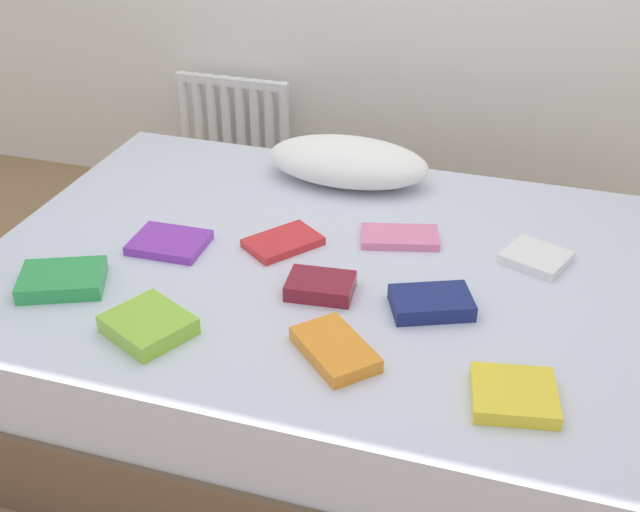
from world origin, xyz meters
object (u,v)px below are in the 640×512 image
textbook_maroon (320,286)px  textbook_purple (169,243)px  pillow (348,162)px  textbook_lime (148,325)px  bed (315,327)px  textbook_navy (431,303)px  radiator (234,132)px  textbook_green (62,280)px  textbook_white (536,258)px  textbook_red (283,242)px  textbook_pink (400,237)px  textbook_yellow (514,395)px  textbook_orange (335,349)px

textbook_maroon → textbook_purple: bearing=162.9°
pillow → textbook_lime: 1.06m
bed → textbook_navy: textbook_navy is taller
radiator → textbook_maroon: 1.62m
pillow → textbook_green: bearing=-123.0°
bed → textbook_green: size_ratio=8.61×
textbook_white → textbook_red: textbook_white is taller
textbook_pink → textbook_purple: bearing=-174.3°
textbook_maroon → textbook_yellow: 0.64m
textbook_purple → textbook_orange: 0.74m
textbook_purple → textbook_maroon: (0.52, -0.11, 0.01)m
textbook_navy → textbook_yellow: 0.40m
textbook_green → textbook_yellow: bearing=-28.6°
textbook_yellow → textbook_pink: bearing=112.0°
textbook_pink → textbook_orange: size_ratio=1.03×
textbook_purple → textbook_maroon: 0.53m
textbook_maroon → textbook_white: (0.56, 0.35, -0.01)m
pillow → textbook_maroon: (0.12, -0.71, -0.05)m
bed → textbook_maroon: 0.33m
radiator → textbook_pink: size_ratio=2.21×
textbook_pink → textbook_navy: 0.38m
textbook_red → textbook_maroon: bearing=-102.1°
textbook_orange → textbook_navy: bearing=98.2°
textbook_green → textbook_yellow: size_ratio=1.19×
textbook_maroon → textbook_orange: (0.12, -0.26, -0.00)m
textbook_white → textbook_yellow: (0.00, -0.65, 0.00)m
bed → textbook_red: size_ratio=9.08×
bed → textbook_maroon: (0.07, -0.17, 0.28)m
textbook_green → textbook_navy: 1.04m
textbook_green → textbook_navy: (1.02, 0.20, -0.00)m
textbook_maroon → textbook_lime: (-0.37, -0.31, 0.00)m
textbook_lime → radiator: bearing=132.1°
textbook_purple → textbook_red: 0.35m
bed → textbook_yellow: size_ratio=10.27×
textbook_lime → textbook_yellow: textbook_lime is taller
radiator → textbook_red: bearing=-60.5°
textbook_green → textbook_maroon: (0.71, 0.19, 0.00)m
textbook_navy → textbook_maroon: same height
radiator → textbook_red: (0.65, -1.16, 0.17)m
textbook_purple → textbook_pink: 0.71m
bed → textbook_orange: (0.19, -0.43, 0.27)m
textbook_pink → textbook_green: size_ratio=1.03×
pillow → textbook_white: (0.69, -0.36, -0.06)m
textbook_red → textbook_yellow: textbook_yellow is taller
textbook_navy → textbook_yellow: (0.25, -0.31, -0.00)m
textbook_navy → textbook_lime: (-0.68, -0.32, 0.00)m
textbook_yellow → textbook_green: bearing=164.4°
radiator → pillow: 1.00m
textbook_navy → pillow: bearing=98.5°
textbook_green → textbook_lime: (0.34, -0.12, 0.00)m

